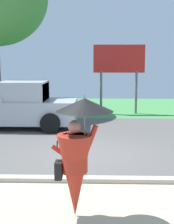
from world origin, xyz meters
name	(u,v)px	position (x,y,z in m)	size (l,w,h in m)	color
ground_plane	(90,134)	(0.00, 2.95, -0.05)	(40.00, 22.00, 0.20)	#565451
monk_pedestrian	(77,156)	(-0.12, -3.60, 1.09)	(1.06, 0.96, 2.13)	#B22D1E
pickup_truck	(13,106)	(-3.17, 3.82, 0.87)	(5.20, 2.28, 1.88)	#ADB2BA
roadside_billboard	(119,64)	(1.36, 7.47, 2.55)	(2.60, 0.12, 3.50)	slate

